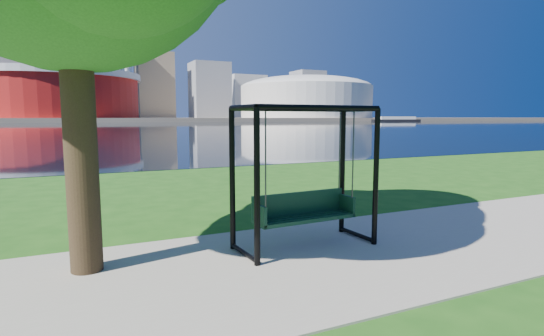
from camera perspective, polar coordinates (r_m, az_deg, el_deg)
ground at (r=7.16m, az=1.56°, el=-11.36°), size 900.00×900.00×0.00m
path at (r=6.74m, az=3.53°, el=-12.42°), size 120.00×4.00×0.03m
river at (r=108.14m, az=-23.71°, el=5.07°), size 900.00×180.00×0.02m
far_bank at (r=312.09m, az=-24.82°, el=5.97°), size 900.00×228.00×2.00m
stadium at (r=241.47m, az=-27.21°, el=8.92°), size 83.00×83.00×32.00m
arena at (r=278.15m, az=4.62°, el=9.61°), size 84.00×84.00×26.56m
skyline at (r=327.20m, az=-25.92°, el=12.05°), size 392.00×66.00×96.50m
swing at (r=7.22m, az=4.38°, el=-1.64°), size 2.42×1.14×2.43m
barge at (r=252.68m, az=16.35°, el=6.32°), size 28.23×11.80×2.74m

